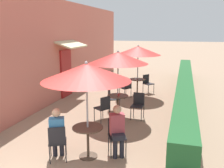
{
  "coord_description": "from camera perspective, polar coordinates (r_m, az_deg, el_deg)",
  "views": [
    {
      "loc": [
        2.66,
        -3.49,
        2.99
      ],
      "look_at": [
        0.15,
        5.15,
        1.0
      ],
      "focal_mm": 40.0,
      "sensor_mm": 36.0,
      "label": 1
    }
  ],
  "objects": [
    {
      "name": "cafe_facade_wall",
      "position": [
        11.84,
        -10.03,
        7.93
      ],
      "size": [
        0.98,
        14.48,
        4.2
      ],
      "color": "#C66B5B",
      "rests_on": "ground_plane"
    },
    {
      "name": "planter_hedge",
      "position": [
        10.91,
        16.24,
        -1.03
      ],
      "size": [
        0.6,
        13.48,
        1.01
      ],
      "color": "gray",
      "rests_on": "ground_plane"
    },
    {
      "name": "patio_table_near",
      "position": [
        6.01,
        -5.53,
        -11.76
      ],
      "size": [
        0.72,
        0.72,
        0.76
      ],
      "color": "brown",
      "rests_on": "ground_plane"
    },
    {
      "name": "patio_umbrella_near",
      "position": [
        5.57,
        -5.86,
        2.72
      ],
      "size": [
        2.02,
        2.02,
        2.3
      ],
      "color": "#B7B7BC",
      "rests_on": "ground_plane"
    },
    {
      "name": "cafe_chair_near_left",
      "position": [
        5.95,
        -12.38,
        -12.43
      ],
      "size": [
        0.54,
        0.54,
        0.87
      ],
      "rotation": [
        0.0,
        0.0,
        6.74
      ],
      "color": "#232328",
      "rests_on": "ground_plane"
    },
    {
      "name": "seated_patron_near_left",
      "position": [
        5.98,
        -12.41,
        -10.5
      ],
      "size": [
        0.46,
        0.5,
        1.25
      ],
      "rotation": [
        0.0,
        0.0,
        6.74
      ],
      "color": "#23232D",
      "rests_on": "ground_plane"
    },
    {
      "name": "cafe_chair_near_right",
      "position": [
        6.17,
        1.03,
        -11.16
      ],
      "size": [
        0.54,
        0.54,
        0.87
      ],
      "rotation": [
        0.0,
        0.0,
        9.88
      ],
      "color": "#232328",
      "rests_on": "ground_plane"
    },
    {
      "name": "seated_patron_near_right",
      "position": [
        6.01,
        1.24,
        -10.09
      ],
      "size": [
        0.46,
        0.5,
        1.25
      ],
      "rotation": [
        0.0,
        0.0,
        9.88
      ],
      "color": "#23232D",
      "rests_on": "ground_plane"
    },
    {
      "name": "patio_table_mid",
      "position": [
        8.64,
        1.33,
        -4.09
      ],
      "size": [
        0.72,
        0.72,
        0.76
      ],
      "color": "brown",
      "rests_on": "ground_plane"
    },
    {
      "name": "patio_umbrella_mid",
      "position": [
        8.33,
        1.38,
        6.02
      ],
      "size": [
        2.02,
        2.02,
        2.3
      ],
      "color": "#B7B7BC",
      "rests_on": "ground_plane"
    },
    {
      "name": "cafe_chair_mid_left",
      "position": [
        8.16,
        -2.01,
        -5.2
      ],
      "size": [
        0.55,
        0.55,
        0.87
      ],
      "rotation": [
        0.0,
        0.0,
        7.27
      ],
      "color": "#232328",
      "rests_on": "ground_plane"
    },
    {
      "name": "cafe_chair_mid_right",
      "position": [
        8.53,
        5.98,
        -4.46
      ],
      "size": [
        0.42,
        0.42,
        0.87
      ],
      "rotation": [
        0.0,
        0.0,
        9.36
      ],
      "color": "#232328",
      "rests_on": "ground_plane"
    },
    {
      "name": "cafe_chair_mid_back",
      "position": [
        9.29,
        -0.01,
        -2.97
      ],
      "size": [
        0.54,
        0.54,
        0.87
      ],
      "rotation": [
        0.0,
        0.0,
        11.46
      ],
      "color": "#232328",
      "rests_on": "ground_plane"
    },
    {
      "name": "coffee_cup_mid",
      "position": [
        8.47,
        1.54,
        -2.52
      ],
      "size": [
        0.07,
        0.07,
        0.09
      ],
      "color": "#B73D3D",
      "rests_on": "patio_table_mid"
    },
    {
      "name": "patio_table_far",
      "position": [
        11.45,
        5.82,
        -0.01
      ],
      "size": [
        0.72,
        0.72,
        0.76
      ],
      "color": "brown",
      "rests_on": "ground_plane"
    },
    {
      "name": "patio_umbrella_far",
      "position": [
        11.22,
        5.99,
        7.62
      ],
      "size": [
        2.02,
        2.02,
        2.3
      ],
      "color": "#B7B7BC",
      "rests_on": "ground_plane"
    },
    {
      "name": "cafe_chair_far_left",
      "position": [
        11.97,
        8.1,
        0.42
      ],
      "size": [
        0.56,
        0.56,
        0.87
      ],
      "rotation": [
        0.0,
        0.0,
        4.04
      ],
      "color": "#232328",
      "rests_on": "ground_plane"
    },
    {
      "name": "cafe_chair_far_right",
      "position": [
        10.95,
        3.32,
        -0.6
      ],
      "size": [
        0.56,
        0.56,
        0.87
      ],
      "rotation": [
        0.0,
        0.0,
        7.18
      ],
      "color": "#232328",
      "rests_on": "ground_plane"
    },
    {
      "name": "coffee_cup_far",
      "position": [
        11.29,
        5.33,
        1.24
      ],
      "size": [
        0.07,
        0.07,
        0.09
      ],
      "color": "white",
      "rests_on": "patio_table_far"
    }
  ]
}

